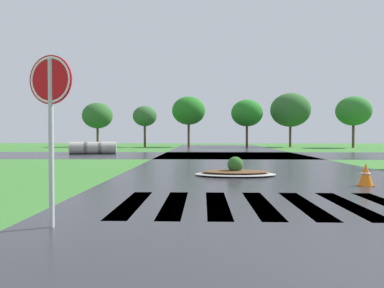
{
  "coord_description": "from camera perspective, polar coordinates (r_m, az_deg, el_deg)",
  "views": [
    {
      "loc": [
        -2.1,
        -3.43,
        1.45
      ],
      "look_at": [
        -2.62,
        13.73,
        1.02
      ],
      "focal_mm": 34.2,
      "sensor_mm": 36.0,
      "label": 1
    }
  ],
  "objects": [
    {
      "name": "crosswalk_stripes",
      "position": [
        8.01,
        17.11,
        -9.03
      ],
      "size": [
        7.65,
        3.11,
        0.01
      ],
      "color": "white",
      "rests_on": "ground"
    },
    {
      "name": "drainage_pipe_stack",
      "position": [
        28.59,
        -15.16,
        -0.6
      ],
      "size": [
        3.54,
        1.58,
        0.94
      ],
      "color": "#9E9B93",
      "rests_on": "ground"
    },
    {
      "name": "traffic_cone",
      "position": [
        11.53,
        25.47,
        -4.35
      ],
      "size": [
        0.42,
        0.42,
        0.65
      ],
      "color": "orange",
      "rests_on": "ground"
    },
    {
      "name": "median_island",
      "position": [
        13.07,
        6.76,
        -4.32
      ],
      "size": [
        2.87,
        1.63,
        0.68
      ],
      "color": "#9E9B93",
      "rests_on": "ground"
    },
    {
      "name": "background_treeline",
      "position": [
        43.91,
        7.15,
        4.97
      ],
      "size": [
        33.76,
        6.32,
        6.44
      ],
      "color": "#4C3823",
      "rests_on": "ground"
    },
    {
      "name": "asphalt_cross_road",
      "position": [
        26.29,
        6.31,
        -1.74
      ],
      "size": [
        90.0,
        9.26,
        0.01
      ],
      "primitive_type": "cube",
      "color": "#2B2B30",
      "rests_on": "ground"
    },
    {
      "name": "stop_sign",
      "position": [
        6.11,
        -21.17,
        6.49
      ],
      "size": [
        0.74,
        0.23,
        2.68
      ],
      "rotation": [
        0.0,
        0.0,
        -0.26
      ],
      "color": "#B2B5BA",
      "rests_on": "ground"
    },
    {
      "name": "asphalt_roadway",
      "position": [
        13.67,
        10.59,
        -4.67
      ],
      "size": [
        10.29,
        80.0,
        0.01
      ],
      "primitive_type": "cube",
      "color": "#2B2B30",
      "rests_on": "ground"
    }
  ]
}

